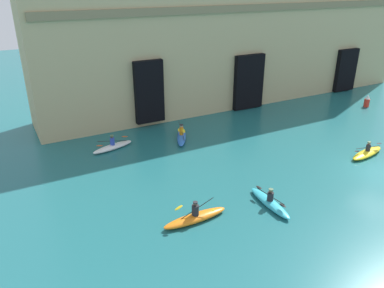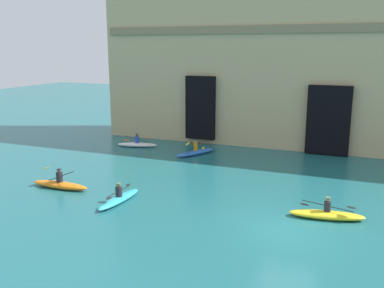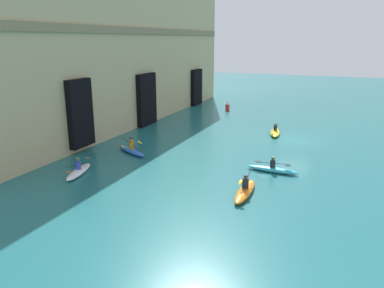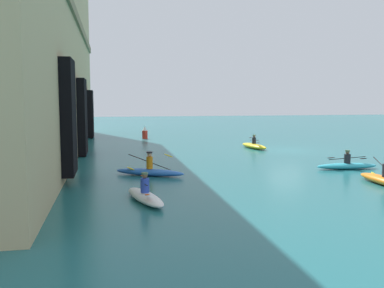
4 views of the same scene
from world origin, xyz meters
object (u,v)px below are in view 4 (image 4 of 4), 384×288
kayak_blue (150,171)px  marker_buoy (145,133)px  kayak_white (145,196)px  kayak_yellow (254,146)px  kayak_cyan (347,165)px

kayak_blue → marker_buoy: (19.04, -1.33, 0.32)m
kayak_white → kayak_yellow: bearing=133.0°
kayak_white → marker_buoy: size_ratio=2.75×
kayak_blue → kayak_yellow: (9.85, -8.69, -0.01)m
kayak_cyan → marker_buoy: 21.11m
kayak_white → kayak_yellow: size_ratio=0.94×
kayak_cyan → marker_buoy: (19.05, 9.08, 0.34)m
kayak_yellow → kayak_blue: bearing=128.9°
marker_buoy → kayak_yellow: bearing=-141.3°
kayak_blue → kayak_white: bearing=-69.0°
kayak_cyan → kayak_blue: bearing=3.5°
kayak_white → marker_buoy: bearing=160.2°
kayak_blue → kayak_yellow: size_ratio=0.99×
kayak_blue → kayak_cyan: size_ratio=1.01×
kayak_blue → kayak_yellow: 13.14m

